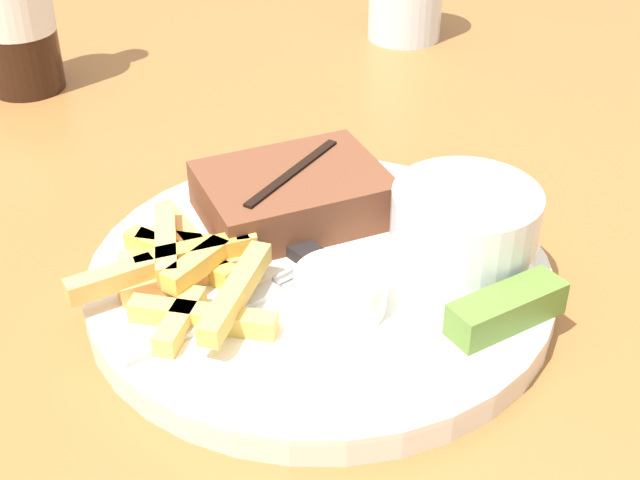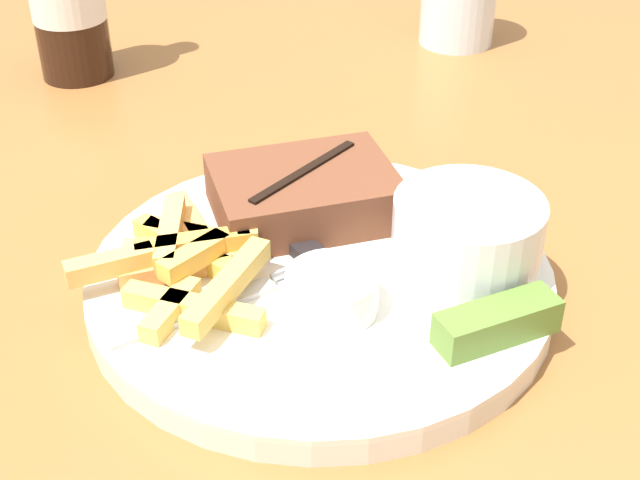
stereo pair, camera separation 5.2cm
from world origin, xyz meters
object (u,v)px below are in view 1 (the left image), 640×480
knife_utensil (290,240)px  steak_portion (298,194)px  fork_utensil (219,314)px  dinner_plate (320,280)px  dipping_sauce_cup (343,288)px  coleslaw_cup (465,223)px  pickle_spear (506,309)px

knife_utensil → steak_portion: bearing=-48.5°
fork_utensil → knife_utensil: 0.08m
dinner_plate → dipping_sauce_cup: 0.05m
coleslaw_cup → pickle_spear: size_ratio=1.20×
dinner_plate → fork_utensil: size_ratio=2.16×
coleslaw_cup → pickle_spear: coleslaw_cup is taller
fork_utensil → knife_utensil: size_ratio=0.82×
coleslaw_cup → dipping_sauce_cup: size_ratio=1.67×
dinner_plate → dipping_sauce_cup: bearing=-87.6°
steak_portion → dipping_sauce_cup: steak_portion is taller
coleslaw_cup → dipping_sauce_cup: bearing=-164.9°
dipping_sauce_cup → pickle_spear: bearing=-25.6°
dinner_plate → steak_portion: steak_portion is taller
dinner_plate → knife_utensil: knife_utensil is taller
fork_utensil → pickle_spear: bearing=-41.4°
pickle_spear → steak_portion: bearing=119.6°
steak_portion → coleslaw_cup: bearing=-44.6°
fork_utensil → dinner_plate: bearing=0.0°
pickle_spear → knife_utensil: size_ratio=0.46×
steak_portion → pickle_spear: (0.08, -0.14, -0.01)m
dinner_plate → knife_utensil: size_ratio=1.76×
coleslaw_cup → pickle_spear: 0.06m
pickle_spear → fork_utensil: 0.16m
coleslaw_cup → knife_utensil: 0.11m
coleslaw_cup → dipping_sauce_cup: coleslaw_cup is taller
dipping_sauce_cup → knife_utensil: dipping_sauce_cup is taller
dipping_sauce_cup → fork_utensil: (-0.07, 0.01, -0.01)m
dipping_sauce_cup → knife_utensil: bearing=100.2°
coleslaw_cup → knife_utensil: size_ratio=0.55×
dinner_plate → fork_utensil: 0.07m
dipping_sauce_cup → pickle_spear: 0.09m
dipping_sauce_cup → pickle_spear: (0.08, -0.04, -0.00)m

